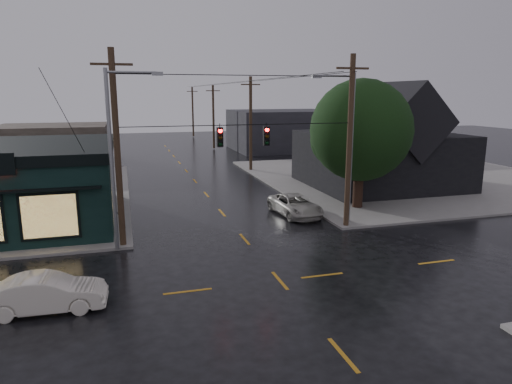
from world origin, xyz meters
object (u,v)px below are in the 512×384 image
object	(u,v)px
corner_tree	(361,130)
utility_pole_nw	(123,247)
suv_silver	(295,205)
sedan_cream	(47,293)
utility_pole_ne	(346,227)

from	to	relation	value
corner_tree	utility_pole_nw	xyz separation A→B (m)	(-15.88, -3.91, -5.50)
suv_silver	sedan_cream	bearing A→B (deg)	-148.34
utility_pole_ne	sedan_cream	xyz separation A→B (m)	(-15.74, -6.75, 0.70)
utility_pole_nw	sedan_cream	xyz separation A→B (m)	(-2.74, -6.75, 0.70)
corner_tree	sedan_cream	xyz separation A→B (m)	(-18.63, -10.66, -4.80)
utility_pole_ne	utility_pole_nw	bearing A→B (deg)	180.00
utility_pole_ne	corner_tree	bearing A→B (deg)	53.63
corner_tree	utility_pole_nw	bearing A→B (deg)	-166.16
utility_pole_nw	utility_pole_ne	distance (m)	13.00
corner_tree	suv_silver	bearing A→B (deg)	-175.58
utility_pole_nw	sedan_cream	size ratio (longest dim) A/B	2.38
corner_tree	suv_silver	world-z (taller)	corner_tree
utility_pole_ne	suv_silver	size ratio (longest dim) A/B	2.07
sedan_cream	suv_silver	xyz separation A→B (m)	(13.80, 10.29, -0.02)
corner_tree	suv_silver	xyz separation A→B (m)	(-4.82, -0.37, -4.82)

